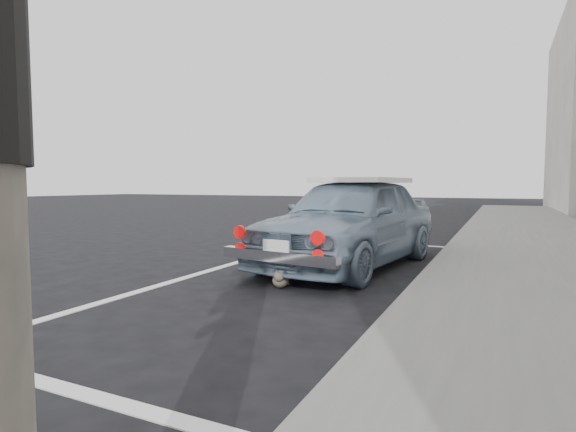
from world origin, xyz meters
name	(u,v)px	position (x,y,z in m)	size (l,w,h in m)	color
ground	(87,349)	(0.00, 0.00, 0.00)	(80.00, 80.00, 0.00)	black
pline_rear	(75,392)	(0.50, -0.50, 0.00)	(3.00, 0.12, 0.01)	silver
pline_front	(381,243)	(0.50, 6.50, 0.00)	(3.00, 0.12, 0.01)	silver
pline_side	(220,267)	(-0.90, 3.00, 0.00)	(0.12, 7.00, 0.01)	silver
retro_coupe	(351,220)	(0.68, 3.96, 0.65)	(2.00, 3.97, 1.29)	#7890A8
cat	(281,279)	(0.40, 2.27, 0.10)	(0.27, 0.42, 0.23)	#66574E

